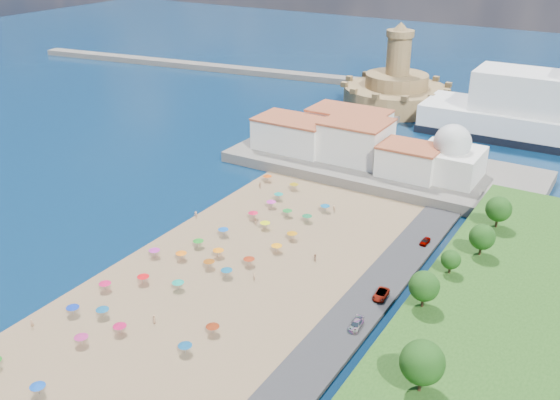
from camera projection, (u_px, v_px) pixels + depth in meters
The scene contains 11 objects.
ground at pixel (202, 273), 130.37m from camera, with size 700.00×700.00×0.00m, color #071938.
terrace at pixel (383, 166), 181.84m from camera, with size 90.00×36.00×3.00m, color #59544C.
jetty at pixel (363, 124), 219.55m from camera, with size 18.00×70.00×2.40m, color #59544C.
breakwater at pixel (215, 68), 300.67m from camera, with size 200.00×7.00×2.60m, color #59544C.
waterfront_buildings at pixel (344, 137), 185.83m from camera, with size 57.00×29.00×11.00m.
domed_building at pixel (451, 157), 167.76m from camera, with size 16.00×16.00×15.00m.
fortress at pixel (396, 90), 240.62m from camera, with size 40.00×40.00×32.40m.
beach_parasols at pixel (161, 290), 120.48m from camera, with size 31.92×117.46×2.20m.
beachgoers at pixel (219, 256), 134.55m from camera, with size 37.07×98.35×1.88m.
parked_cars at pixel (361, 319), 113.19m from camera, with size 2.73×75.31×1.44m.
hillside_trees at pixel (420, 319), 98.36m from camera, with size 14.68×106.58×8.29m.
Camera 1 is at (72.08, -87.52, 68.13)m, focal length 40.00 mm.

